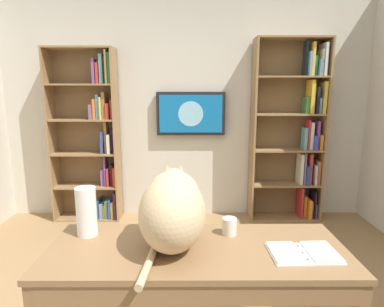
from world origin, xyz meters
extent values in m
cube|color=beige|center=(0.00, -2.23, 1.35)|extent=(4.52, 0.06, 2.70)
cube|color=#937047|center=(-1.62, -2.04, 1.07)|extent=(0.02, 0.28, 2.14)
cube|color=#937047|center=(-0.79, -2.04, 1.07)|extent=(0.02, 0.28, 2.14)
cube|color=brown|center=(-1.20, -2.17, 1.07)|extent=(0.85, 0.01, 2.14)
cube|color=#937047|center=(-1.20, -2.04, 0.01)|extent=(0.80, 0.27, 0.02)
cube|color=#937047|center=(-1.20, -2.04, 0.43)|extent=(0.80, 0.27, 0.02)
cube|color=#937047|center=(-1.20, -2.04, 0.86)|extent=(0.80, 0.27, 0.02)
cube|color=#937047|center=(-1.20, -2.04, 1.28)|extent=(0.80, 0.27, 0.02)
cube|color=#937047|center=(-1.20, -2.04, 1.71)|extent=(0.80, 0.27, 0.02)
cube|color=#937047|center=(-1.20, -2.04, 2.13)|extent=(0.80, 0.27, 0.02)
cube|color=#6B8FAC|center=(-1.59, -2.04, 0.11)|extent=(0.02, 0.16, 0.17)
cube|color=black|center=(-1.56, -2.03, 0.19)|extent=(0.02, 0.21, 0.34)
cube|color=#A36138|center=(-1.53, -2.04, 0.12)|extent=(0.02, 0.21, 0.21)
cube|color=orange|center=(-1.50, -2.02, 0.14)|extent=(0.03, 0.22, 0.23)
cube|color=orange|center=(-1.46, -2.04, 0.15)|extent=(0.03, 0.13, 0.26)
cube|color=#5A9DAD|center=(-1.42, -2.04, 0.20)|extent=(0.02, 0.12, 0.35)
cube|color=red|center=(-1.40, -2.04, 0.21)|extent=(0.02, 0.23, 0.38)
cube|color=#A46842|center=(-1.58, -2.04, 0.59)|extent=(0.04, 0.19, 0.28)
cube|color=beige|center=(-1.54, -2.04, 0.56)|extent=(0.03, 0.24, 0.24)
cube|color=black|center=(-1.51, -2.05, 0.59)|extent=(0.02, 0.13, 0.30)
cube|color=#B13B35|center=(-1.48, -2.03, 0.63)|extent=(0.03, 0.18, 0.38)
cube|color=navy|center=(-1.44, -2.03, 0.56)|extent=(0.04, 0.24, 0.23)
cube|color=slate|center=(-1.41, -2.03, 0.64)|extent=(0.02, 0.17, 0.39)
cube|color=silver|center=(-1.38, -2.04, 0.63)|extent=(0.03, 0.19, 0.37)
cube|color=orange|center=(-1.58, -2.04, 0.96)|extent=(0.03, 0.22, 0.18)
cube|color=#7D428C|center=(-1.55, -2.03, 1.04)|extent=(0.03, 0.14, 0.34)
cube|color=#34479B|center=(-1.51, -2.03, 0.95)|extent=(0.03, 0.23, 0.17)
cube|color=silver|center=(-1.47, -2.05, 1.03)|extent=(0.04, 0.17, 0.32)
cube|color=#BC2C3A|center=(-1.44, -2.04, 1.04)|extent=(0.02, 0.16, 0.35)
cube|color=#619FA8|center=(-1.40, -2.02, 1.00)|extent=(0.04, 0.13, 0.26)
cube|color=gold|center=(-1.58, -2.03, 1.47)|extent=(0.04, 0.20, 0.36)
cube|color=#6F97AD|center=(-1.54, -2.04, 1.38)|extent=(0.03, 0.19, 0.18)
cube|color=black|center=(-1.50, -2.04, 1.44)|extent=(0.03, 0.22, 0.30)
cube|color=yellow|center=(-1.47, -2.03, 1.46)|extent=(0.02, 0.13, 0.34)
cube|color=gold|center=(-1.44, -2.03, 1.48)|extent=(0.04, 0.20, 0.38)
cube|color=#42793E|center=(-1.40, -2.05, 1.39)|extent=(0.04, 0.18, 0.19)
cube|color=#619EA2|center=(-1.59, -2.04, 1.90)|extent=(0.02, 0.14, 0.36)
cube|color=silver|center=(-1.55, -2.03, 1.90)|extent=(0.03, 0.22, 0.36)
cube|color=beige|center=(-1.53, -2.05, 1.86)|extent=(0.02, 0.22, 0.29)
cube|color=#5A8DAB|center=(-1.50, -2.03, 1.81)|extent=(0.03, 0.23, 0.18)
cube|color=#317047|center=(-1.46, -2.04, 1.83)|extent=(0.03, 0.14, 0.22)
cube|color=yellow|center=(-1.43, -2.04, 1.90)|extent=(0.03, 0.19, 0.37)
cube|color=#708FA2|center=(-1.39, -2.03, 1.85)|extent=(0.03, 0.22, 0.26)
cube|color=#19292D|center=(-1.36, -2.04, 1.91)|extent=(0.02, 0.12, 0.39)
cube|color=#937047|center=(0.82, -2.04, 1.02)|extent=(0.02, 0.28, 2.03)
cube|color=#937047|center=(1.59, -2.04, 1.02)|extent=(0.02, 0.28, 2.03)
cube|color=brown|center=(1.20, -2.17, 1.02)|extent=(0.79, 0.01, 2.03)
cube|color=#937047|center=(1.20, -2.04, 0.01)|extent=(0.74, 0.27, 0.02)
cube|color=#937047|center=(1.20, -2.04, 0.41)|extent=(0.74, 0.27, 0.02)
cube|color=#937047|center=(1.20, -2.04, 0.82)|extent=(0.74, 0.27, 0.02)
cube|color=#937047|center=(1.20, -2.04, 1.22)|extent=(0.74, 0.27, 0.02)
cube|color=#937047|center=(1.20, -2.04, 1.62)|extent=(0.74, 0.27, 0.02)
cube|color=#937047|center=(1.20, -2.04, 2.02)|extent=(0.74, 0.27, 0.02)
cube|color=black|center=(0.86, -2.02, 0.19)|extent=(0.03, 0.23, 0.33)
cube|color=yellow|center=(0.90, -2.03, 0.13)|extent=(0.03, 0.19, 0.21)
cube|color=#2C4589|center=(0.93, -2.04, 0.14)|extent=(0.04, 0.21, 0.24)
cube|color=#3D764A|center=(0.97, -2.04, 0.13)|extent=(0.04, 0.20, 0.22)
cube|color=orange|center=(1.00, -2.04, 0.10)|extent=(0.02, 0.19, 0.17)
cube|color=#6B92A8|center=(1.04, -2.05, 0.11)|extent=(0.04, 0.21, 0.18)
cube|color=#2E548A|center=(1.08, -2.04, 0.13)|extent=(0.03, 0.23, 0.23)
cube|color=#B83724|center=(0.86, -2.03, 0.54)|extent=(0.03, 0.15, 0.23)
cube|color=black|center=(0.90, -2.04, 0.55)|extent=(0.04, 0.13, 0.26)
cube|color=#B63130|center=(0.94, -2.04, 0.53)|extent=(0.02, 0.19, 0.22)
cube|color=#6F438D|center=(0.97, -2.05, 0.60)|extent=(0.02, 0.17, 0.36)
cube|color=slate|center=(1.01, -2.04, 0.52)|extent=(0.04, 0.13, 0.20)
cube|color=#26122F|center=(0.86, -2.05, 0.97)|extent=(0.04, 0.15, 0.29)
cube|color=beige|center=(0.91, -2.03, 0.94)|extent=(0.04, 0.17, 0.23)
cube|color=#A4723E|center=(0.94, -2.04, 1.01)|extent=(0.03, 0.13, 0.37)
cube|color=#32468F|center=(0.98, -2.03, 0.96)|extent=(0.04, 0.20, 0.26)
cube|color=#AF3E2F|center=(0.86, -2.04, 1.34)|extent=(0.03, 0.13, 0.22)
cube|color=#B73B29|center=(0.90, -2.03, 1.32)|extent=(0.03, 0.17, 0.18)
cube|color=#9A633F|center=(0.95, -2.04, 1.38)|extent=(0.04, 0.14, 0.31)
cube|color=#D7C748|center=(0.98, -2.03, 1.36)|extent=(0.02, 0.18, 0.26)
cube|color=#5D94A6|center=(1.02, -2.03, 1.37)|extent=(0.04, 0.12, 0.28)
cube|color=orange|center=(1.05, -2.04, 1.34)|extent=(0.03, 0.18, 0.23)
cube|color=slate|center=(1.09, -2.04, 1.31)|extent=(0.03, 0.23, 0.17)
cube|color=#36844A|center=(0.86, -2.04, 1.80)|extent=(0.03, 0.21, 0.34)
cube|color=olive|center=(0.89, -2.03, 1.82)|extent=(0.02, 0.23, 0.37)
cube|color=black|center=(0.92, -2.03, 1.78)|extent=(0.03, 0.14, 0.29)
cube|color=#63A4B0|center=(0.95, -2.04, 1.80)|extent=(0.04, 0.18, 0.33)
cube|color=#B63430|center=(1.00, -2.02, 1.75)|extent=(0.03, 0.13, 0.23)
cube|color=#794C87|center=(1.04, -2.02, 1.77)|extent=(0.03, 0.13, 0.28)
cube|color=black|center=(-0.06, -2.15, 1.28)|extent=(0.82, 0.06, 0.52)
cube|color=#146BB2|center=(-0.06, -2.12, 1.28)|extent=(0.75, 0.01, 0.45)
cylinder|color=#8CCCEA|center=(-0.06, -2.11, 1.28)|extent=(0.30, 0.00, 0.30)
cube|color=olive|center=(-0.09, 0.20, 0.74)|extent=(1.53, 0.59, 0.03)
cube|color=olive|center=(-0.09, 0.48, 0.68)|extent=(1.43, 0.02, 0.10)
cube|color=olive|center=(-0.81, -0.05, 0.36)|extent=(0.06, 0.06, 0.73)
cube|color=olive|center=(0.64, -0.05, 0.36)|extent=(0.06, 0.06, 0.73)
ellipsoid|color=#D1B284|center=(0.04, 0.20, 0.95)|extent=(0.34, 0.49, 0.38)
ellipsoid|color=#D1B284|center=(0.04, 0.09, 0.99)|extent=(0.29, 0.27, 0.28)
sphere|color=#D1B284|center=(0.04, 0.03, 1.07)|extent=(0.13, 0.13, 0.13)
cone|color=#D1B284|center=(0.00, 0.03, 1.12)|extent=(0.06, 0.06, 0.07)
cone|color=#D1B284|center=(0.07, 0.03, 1.12)|extent=(0.06, 0.06, 0.07)
cone|color=beige|center=(0.00, 0.04, 1.11)|extent=(0.03, 0.03, 0.05)
cone|color=beige|center=(0.07, 0.04, 1.11)|extent=(0.03, 0.03, 0.05)
cylinder|color=#D1B284|center=(0.14, 0.41, 0.78)|extent=(0.07, 0.34, 0.04)
cube|color=white|center=(-0.70, 0.27, 0.76)|extent=(0.16, 0.23, 0.01)
cube|color=white|center=(-0.52, 0.28, 0.76)|extent=(0.16, 0.23, 0.01)
cube|color=white|center=(-0.61, 0.28, 0.76)|extent=(0.04, 0.22, 0.01)
cube|color=white|center=(-0.70, 0.27, 0.77)|extent=(0.15, 0.21, 0.01)
cube|color=white|center=(-0.52, 0.28, 0.77)|extent=(0.15, 0.21, 0.01)
cylinder|color=silver|center=(-0.61, 0.34, 0.78)|extent=(0.02, 0.02, 0.01)
cylinder|color=silver|center=(-0.61, 0.28, 0.78)|extent=(0.02, 0.02, 0.01)
cylinder|color=silver|center=(-0.61, 0.21, 0.78)|extent=(0.02, 0.02, 0.01)
cylinder|color=white|center=(0.52, 0.05, 0.89)|extent=(0.11, 0.11, 0.27)
cylinder|color=white|center=(-0.27, 0.05, 0.81)|extent=(0.08, 0.08, 0.10)
camera|label=1|loc=(-0.06, 1.73, 1.54)|focal=29.97mm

